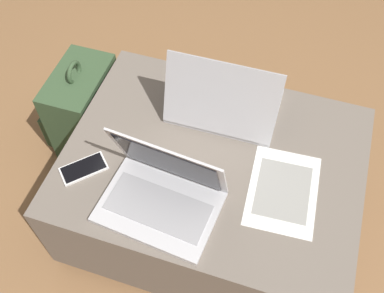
{
  "coord_description": "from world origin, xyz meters",
  "views": [
    {
      "loc": [
        0.18,
        -0.79,
        1.63
      ],
      "look_at": [
        -0.06,
        -0.03,
        0.49
      ],
      "focal_mm": 42.0,
      "sensor_mm": 36.0,
      "label": 1
    }
  ],
  "objects_px": {
    "laptop_far": "(224,103)",
    "backpack": "(83,109)",
    "paper_sheet": "(283,190)",
    "cell_phone": "(84,168)",
    "laptop_near": "(163,192)"
  },
  "relations": [
    {
      "from": "backpack",
      "to": "paper_sheet",
      "type": "distance_m",
      "value": 0.93
    },
    {
      "from": "laptop_near",
      "to": "cell_phone",
      "type": "bearing_deg",
      "value": 179.88
    },
    {
      "from": "laptop_far",
      "to": "cell_phone",
      "type": "xyz_separation_m",
      "value": [
        -0.36,
        -0.36,
        -0.05
      ]
    },
    {
      "from": "cell_phone",
      "to": "paper_sheet",
      "type": "xyz_separation_m",
      "value": [
        0.62,
        0.12,
        -0.0
      ]
    },
    {
      "from": "laptop_far",
      "to": "cell_phone",
      "type": "relative_size",
      "value": 2.42
    },
    {
      "from": "laptop_far",
      "to": "backpack",
      "type": "height_order",
      "value": "laptop_far"
    },
    {
      "from": "laptop_far",
      "to": "laptop_near",
      "type": "bearing_deg",
      "value": 77.53
    },
    {
      "from": "laptop_far",
      "to": "paper_sheet",
      "type": "height_order",
      "value": "laptop_far"
    },
    {
      "from": "laptop_far",
      "to": "paper_sheet",
      "type": "relative_size",
      "value": 1.21
    },
    {
      "from": "laptop_near",
      "to": "backpack",
      "type": "bearing_deg",
      "value": 147.02
    },
    {
      "from": "laptop_near",
      "to": "laptop_far",
      "type": "distance_m",
      "value": 0.39
    },
    {
      "from": "cell_phone",
      "to": "backpack",
      "type": "distance_m",
      "value": 0.51
    },
    {
      "from": "laptop_far",
      "to": "paper_sheet",
      "type": "bearing_deg",
      "value": 136.55
    },
    {
      "from": "backpack",
      "to": "paper_sheet",
      "type": "bearing_deg",
      "value": 72.37
    },
    {
      "from": "laptop_near",
      "to": "laptop_far",
      "type": "relative_size",
      "value": 0.99
    }
  ]
}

